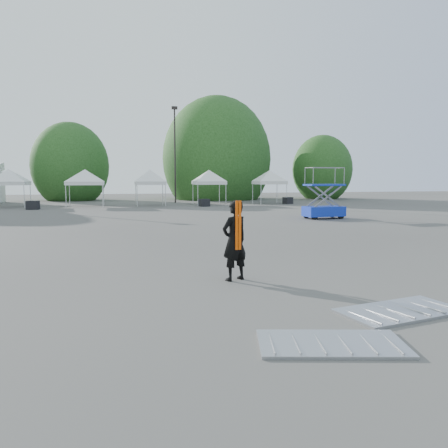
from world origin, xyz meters
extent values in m
plane|color=#474442|center=(0.00, 0.00, 0.00)|extent=(120.00, 120.00, 0.00)
cylinder|color=black|center=(3.00, 32.00, 4.75)|extent=(0.16, 0.16, 9.50)
cube|color=black|center=(3.00, 32.00, 9.65)|extent=(0.60, 0.25, 0.30)
cylinder|color=#382314|center=(-8.00, 40.00, 1.14)|extent=(0.36, 0.36, 2.27)
ellipsoid|color=#1B4216|center=(-8.00, 40.00, 3.94)|extent=(4.16, 4.16, 4.78)
cylinder|color=#382314|center=(9.00, 39.00, 1.40)|extent=(0.36, 0.36, 2.80)
ellipsoid|color=#1B4216|center=(9.00, 39.00, 4.85)|extent=(5.12, 5.12, 5.89)
cylinder|color=#382314|center=(22.00, 37.00, 1.05)|extent=(0.36, 0.36, 2.10)
ellipsoid|color=#1B4216|center=(22.00, 37.00, 3.64)|extent=(3.84, 3.84, 4.42)
cylinder|color=silver|center=(-10.62, 27.26, 1.00)|extent=(0.06, 0.06, 2.00)
cylinder|color=silver|center=(-10.62, 30.11, 1.00)|extent=(0.06, 0.06, 2.00)
cube|color=white|center=(-12.05, 28.69, 2.08)|extent=(3.06, 3.06, 0.30)
pyramid|color=white|center=(-12.05, 28.69, 3.33)|extent=(4.33, 4.33, 1.10)
cylinder|color=silver|center=(-7.17, 26.53, 1.00)|extent=(0.06, 0.06, 2.00)
cylinder|color=silver|center=(-4.11, 26.53, 1.00)|extent=(0.06, 0.06, 2.00)
cylinder|color=silver|center=(-7.17, 29.59, 1.00)|extent=(0.06, 0.06, 2.00)
cylinder|color=silver|center=(-4.11, 29.59, 1.00)|extent=(0.06, 0.06, 2.00)
cube|color=white|center=(-5.64, 28.06, 2.08)|extent=(3.25, 3.25, 0.30)
pyramid|color=white|center=(-5.64, 28.06, 3.33)|extent=(4.60, 4.60, 1.10)
cylinder|color=silver|center=(-1.14, 26.60, 1.00)|extent=(0.06, 0.06, 2.00)
cylinder|color=silver|center=(1.39, 26.60, 1.00)|extent=(0.06, 0.06, 2.00)
cylinder|color=silver|center=(-1.14, 29.14, 1.00)|extent=(0.06, 0.06, 2.00)
cylinder|color=silver|center=(1.39, 29.14, 1.00)|extent=(0.06, 0.06, 2.00)
cube|color=white|center=(0.12, 27.87, 2.08)|extent=(2.74, 2.74, 0.30)
pyramid|color=white|center=(0.12, 27.87, 3.33)|extent=(3.87, 3.87, 1.10)
cylinder|color=silver|center=(4.43, 26.90, 1.00)|extent=(0.06, 0.06, 2.00)
cylinder|color=silver|center=(7.12, 26.90, 1.00)|extent=(0.06, 0.06, 2.00)
cylinder|color=silver|center=(4.43, 29.59, 1.00)|extent=(0.06, 0.06, 2.00)
cylinder|color=silver|center=(7.12, 29.59, 1.00)|extent=(0.06, 0.06, 2.00)
cube|color=white|center=(5.77, 28.24, 2.08)|extent=(2.89, 2.89, 0.30)
pyramid|color=white|center=(5.77, 28.24, 3.33)|extent=(4.09, 4.09, 1.10)
cylinder|color=silver|center=(10.68, 27.09, 1.00)|extent=(0.06, 0.06, 2.00)
cylinder|color=silver|center=(13.33, 27.09, 1.00)|extent=(0.06, 0.06, 2.00)
cylinder|color=silver|center=(10.68, 29.74, 1.00)|extent=(0.06, 0.06, 2.00)
cylinder|color=silver|center=(13.33, 29.74, 1.00)|extent=(0.06, 0.06, 2.00)
cube|color=white|center=(12.01, 28.42, 2.08)|extent=(2.85, 2.85, 0.30)
pyramid|color=white|center=(12.01, 28.42, 3.33)|extent=(4.03, 4.03, 1.10)
imported|color=black|center=(-0.12, -2.86, 1.00)|extent=(0.86, 0.74, 2.00)
cube|color=#EF4C04|center=(-0.12, -3.06, 1.40)|extent=(0.16, 0.03, 1.20)
cube|color=#0C2C9D|center=(9.71, 11.91, 0.47)|extent=(2.57, 1.42, 0.62)
cube|color=#0C2C9D|center=(9.71, 11.91, 2.12)|extent=(2.46, 1.36, 0.10)
cylinder|color=black|center=(8.82, 11.33, 0.19)|extent=(0.38, 0.18, 0.37)
cylinder|color=black|center=(10.68, 11.47, 0.19)|extent=(0.38, 0.18, 0.37)
cylinder|color=black|center=(8.74, 12.36, 0.19)|extent=(0.38, 0.18, 0.37)
cylinder|color=black|center=(10.60, 12.50, 0.19)|extent=(0.38, 0.18, 0.37)
cube|color=#A1A4A9|center=(0.19, -7.32, 0.03)|extent=(2.41, 1.61, 0.05)
cube|color=#A1A4A9|center=(2.24, -6.14, 0.03)|extent=(2.53, 1.58, 0.05)
cube|color=black|center=(-9.56, 24.90, 0.36)|extent=(1.01, 0.84, 0.72)
cube|color=black|center=(4.72, 25.33, 0.34)|extent=(1.02, 0.89, 0.67)
cube|color=black|center=(13.53, 27.23, 0.33)|extent=(1.04, 0.93, 0.66)
camera|label=1|loc=(-2.93, -13.16, 2.53)|focal=35.00mm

